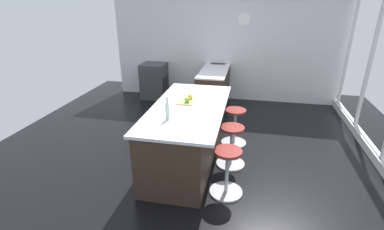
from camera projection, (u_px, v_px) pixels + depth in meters
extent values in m
plane|color=black|center=(204.00, 149.00, 4.94)|extent=(7.35, 7.35, 0.00)
cube|color=silver|center=(380.00, 163.00, 4.39)|extent=(5.66, 0.12, 0.15)
cube|color=silver|center=(382.00, 159.00, 4.36)|extent=(5.20, 0.06, 0.06)
cube|color=silver|center=(349.00, 47.00, 6.22)|extent=(0.05, 0.06, 2.56)
cube|color=silver|center=(371.00, 58.00, 5.05)|extent=(0.05, 0.06, 2.56)
cube|color=silver|center=(224.00, 42.00, 6.95)|extent=(0.12, 5.51, 2.85)
cylinder|color=white|center=(244.00, 19.00, 6.60)|extent=(0.03, 0.28, 0.28)
cube|color=#38281E|center=(216.00, 84.00, 7.03)|extent=(2.50, 0.60, 0.88)
cube|color=silver|center=(217.00, 66.00, 6.86)|extent=(2.50, 0.60, 0.03)
cube|color=#38383D|center=(218.00, 65.00, 7.16)|extent=(0.44, 0.36, 0.12)
cylinder|color=#B7B7BC|center=(213.00, 57.00, 7.11)|extent=(0.02, 0.02, 0.28)
cube|color=#38383D|center=(154.00, 81.00, 7.33)|extent=(0.60, 0.60, 0.88)
cube|color=black|center=(166.00, 83.00, 7.29)|extent=(0.44, 0.01, 0.32)
cube|color=#38281E|center=(186.00, 135.00, 4.45)|extent=(2.20, 0.87, 0.89)
cube|color=silver|center=(189.00, 107.00, 4.27)|extent=(2.26, 1.07, 0.04)
cylinder|color=#B7B7BC|center=(234.00, 143.00, 5.13)|extent=(0.44, 0.44, 0.03)
cylinder|color=#B7B7BC|center=(235.00, 127.00, 5.02)|extent=(0.05, 0.05, 0.59)
cylinder|color=maroon|center=(236.00, 111.00, 4.90)|extent=(0.36, 0.36, 0.04)
cylinder|color=#B7B7BC|center=(230.00, 164.00, 4.48)|extent=(0.44, 0.44, 0.03)
cylinder|color=#B7B7BC|center=(231.00, 147.00, 4.37)|extent=(0.05, 0.05, 0.59)
cylinder|color=maroon|center=(232.00, 128.00, 4.25)|extent=(0.36, 0.36, 0.04)
cylinder|color=#B7B7BC|center=(226.00, 192.00, 3.84)|extent=(0.44, 0.44, 0.03)
cylinder|color=#B7B7BC|center=(227.00, 173.00, 3.72)|extent=(0.05, 0.05, 0.59)
cylinder|color=maroon|center=(228.00, 152.00, 3.60)|extent=(0.36, 0.36, 0.04)
cube|color=tan|center=(187.00, 101.00, 4.44)|extent=(0.36, 0.24, 0.02)
sphere|color=#609E2D|center=(187.00, 100.00, 4.33)|extent=(0.08, 0.08, 0.08)
sphere|color=gold|center=(190.00, 96.00, 4.48)|extent=(0.08, 0.08, 0.08)
cylinder|color=silver|center=(168.00, 112.00, 3.76)|extent=(0.06, 0.06, 0.22)
cylinder|color=silver|center=(167.00, 101.00, 3.70)|extent=(0.03, 0.03, 0.08)
cylinder|color=#B7B7BC|center=(167.00, 98.00, 3.68)|extent=(0.03, 0.03, 0.02)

